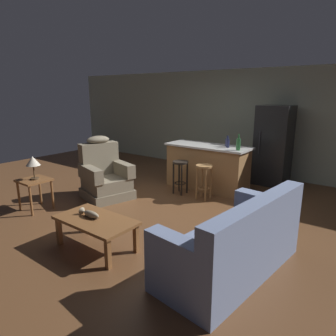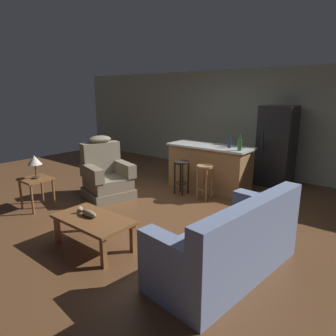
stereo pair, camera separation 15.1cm
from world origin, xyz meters
name	(u,v)px [view 1 (the left image)]	position (x,y,z in m)	size (l,w,h in m)	color
ground_plane	(169,206)	(0.00, 0.00, 0.00)	(12.00, 12.00, 0.00)	brown
back_wall	(243,122)	(0.00, 3.12, 1.30)	(12.00, 0.05, 2.60)	#9EA88E
coffee_table	(96,223)	(0.14, -1.80, 0.36)	(1.10, 0.60, 0.42)	brown
fish_figurine	(90,214)	(0.03, -1.80, 0.46)	(0.34, 0.10, 0.10)	#4C3823
couch	(235,245)	(1.84, -1.20, 0.34)	(1.05, 1.98, 0.94)	#707FA3
recliner_near_lamp	(105,176)	(-1.34, -0.35, 0.42)	(1.04, 1.04, 1.20)	#756B56
end_table	(35,185)	(-1.79, -1.55, 0.46)	(0.48, 0.48, 0.56)	brown
table_lamp	(33,162)	(-1.77, -1.54, 0.87)	(0.24, 0.24, 0.41)	#4C3823
kitchen_island	(207,167)	(0.00, 1.35, 0.48)	(1.80, 0.70, 0.95)	#9E7042
bar_stool_left	(180,171)	(-0.26, 0.72, 0.47)	(0.32, 0.32, 0.68)	black
bar_stool_right	(204,176)	(0.29, 0.72, 0.47)	(0.32, 0.32, 0.68)	#A87A47
refrigerator	(273,145)	(0.98, 2.55, 0.88)	(0.70, 0.69, 1.76)	black
bottle_tall_green	(228,143)	(0.46, 1.35, 1.04)	(0.06, 0.06, 0.23)	#23284C
bottle_short_amber	(227,142)	(0.39, 1.46, 1.03)	(0.08, 0.08, 0.22)	#23284C
bottle_wine_dark	(238,144)	(0.75, 1.20, 1.07)	(0.08, 0.08, 0.31)	#2D6B38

